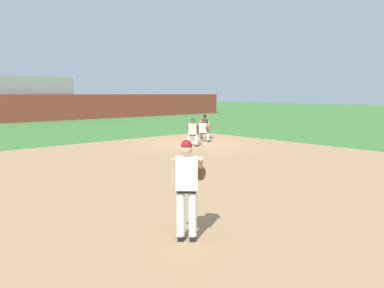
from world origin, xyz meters
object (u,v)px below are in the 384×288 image
at_px(pitcher, 188,184).
at_px(umpire, 205,126).
at_px(baseball, 197,163).
at_px(first_baseman, 203,129).
at_px(baserunner, 193,131).
at_px(first_base_bag, 196,143).

height_order(pitcher, umpire, pitcher).
relative_size(baseball, first_baseman, 0.06).
height_order(baserunner, umpire, same).
relative_size(first_baseman, baserunner, 0.92).
bearing_deg(umpire, baseball, -136.28).
xyz_separation_m(first_base_bag, baserunner, (-0.91, -0.71, 0.75)).
xyz_separation_m(first_base_bag, umpire, (1.73, 1.13, 0.75)).
bearing_deg(pitcher, baserunner, 47.29).
height_order(pitcher, first_baseman, pitcher).
bearing_deg(first_baseman, baserunner, -151.34).
distance_m(first_baseman, baserunner, 1.78).
distance_m(first_base_bag, baserunner, 1.38).
bearing_deg(umpire, first_baseman, -137.53).
height_order(pitcher, baserunner, pitcher).
height_order(first_baseman, umpire, umpire).
bearing_deg(umpire, first_base_bag, -146.86).
distance_m(baseball, first_baseman, 6.56).
distance_m(pitcher, first_baseman, 14.03).
bearing_deg(pitcher, baseball, 45.82).
relative_size(first_base_bag, baserunner, 0.26).
bearing_deg(first_base_bag, pitcher, -133.49).
bearing_deg(baseball, baserunner, 49.57).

